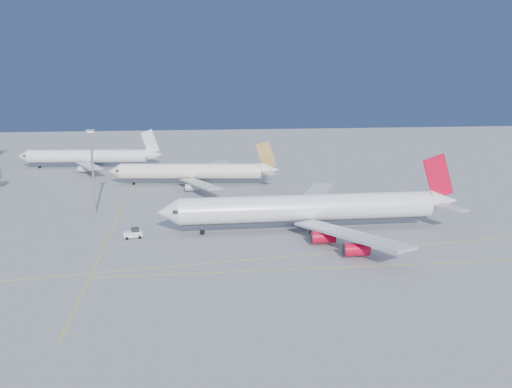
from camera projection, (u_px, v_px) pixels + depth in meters
name	position (u px, v px, depth m)	size (l,w,h in m)	color
ground	(284.00, 248.00, 126.66)	(500.00, 500.00, 0.00)	slate
taxiway_lines	(217.00, 242.00, 131.14)	(118.86, 140.00, 0.02)	#E7B90C
airliner_virgin	(313.00, 208.00, 139.07)	(74.96, 67.48, 18.53)	white
airliner_etihad	(194.00, 172.00, 193.75)	(58.37, 53.59, 15.23)	silver
airliner_third	(91.00, 156.00, 226.59)	(57.47, 52.78, 15.41)	white
pushback_tug	(133.00, 233.00, 133.65)	(4.59, 3.30, 2.39)	white
light_mast	(92.00, 165.00, 153.51)	(1.99, 1.99, 23.05)	gray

